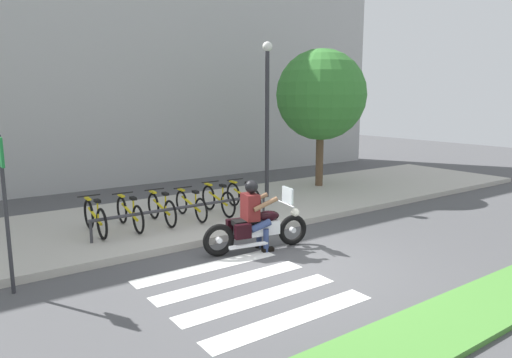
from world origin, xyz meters
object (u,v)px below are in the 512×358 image
(bicycle_1, at_px, (130,213))
(bicycle_2, at_px, (161,209))
(rider, at_px, (254,211))
(street_sign, at_px, (4,187))
(motorcycle, at_px, (258,228))
(bike_rack, at_px, (187,208))
(bicycle_5, at_px, (243,196))
(tree_near_rack, at_px, (321,95))
(street_lamp, at_px, (267,107))
(bicycle_0, at_px, (95,218))
(bicycle_3, at_px, (191,205))
(bicycle_4, at_px, (218,200))

(bicycle_1, bearing_deg, bicycle_2, -0.03)
(rider, bearing_deg, bicycle_1, 123.27)
(bicycle_2, xyz_separation_m, street_sign, (-3.37, -1.95, 1.20))
(motorcycle, height_order, bike_rack, motorcycle)
(bike_rack, bearing_deg, bicycle_5, 16.34)
(bike_rack, height_order, street_sign, street_sign)
(street_sign, xyz_separation_m, tree_near_rack, (9.57, 3.30, 1.40))
(rider, bearing_deg, bike_rack, 104.30)
(bike_rack, relative_size, street_lamp, 0.96)
(bicycle_0, bearing_deg, bicycle_3, 0.04)
(bicycle_0, bearing_deg, bicycle_2, 0.02)
(bicycle_2, height_order, street_sign, street_sign)
(rider, relative_size, bicycle_3, 0.89)
(bicycle_1, relative_size, bicycle_5, 1.03)
(bicycle_5, bearing_deg, bicycle_1, 179.99)
(bicycle_0, distance_m, tree_near_rack, 8.24)
(bicycle_3, bearing_deg, bicycle_1, -179.97)
(bicycle_2, height_order, bicycle_5, bicycle_5)
(bicycle_0, relative_size, bicycle_4, 1.00)
(bicycle_3, height_order, bicycle_5, bicycle_5)
(bicycle_1, bearing_deg, bicycle_0, -179.93)
(bicycle_3, xyz_separation_m, street_lamp, (2.99, 0.95, 2.26))
(bicycle_4, height_order, street_lamp, street_lamp)
(motorcycle, height_order, bicycle_1, motorcycle)
(bicycle_2, distance_m, street_sign, 4.08)
(bicycle_0, bearing_deg, tree_near_rack, 9.93)
(bicycle_2, bearing_deg, bicycle_4, -0.01)
(bicycle_3, distance_m, bike_rack, 0.68)
(bicycle_0, height_order, street_lamp, street_lamp)
(bicycle_5, relative_size, street_sign, 0.65)
(bicycle_4, xyz_separation_m, tree_near_rack, (4.68, 1.35, 2.59))
(bike_rack, bearing_deg, tree_near_rack, 18.10)
(bicycle_2, relative_size, tree_near_rack, 0.35)
(motorcycle, relative_size, street_sign, 0.91)
(bicycle_1, xyz_separation_m, bike_rack, (1.13, -0.55, 0.07))
(rider, distance_m, tree_near_rack, 6.94)
(bicycle_5, relative_size, street_lamp, 0.35)
(bicycle_3, relative_size, street_lamp, 0.35)
(motorcycle, xyz_separation_m, bicycle_1, (-1.70, 2.49, 0.04))
(rider, relative_size, street_lamp, 0.32)
(bike_rack, bearing_deg, bicycle_0, 163.68)
(motorcycle, relative_size, rider, 1.56)
(rider, relative_size, bicycle_4, 0.90)
(bicycle_0, distance_m, bicycle_3, 2.27)
(rider, bearing_deg, tree_near_rack, 35.65)
(rider, bearing_deg, bicycle_5, 60.49)
(motorcycle, bearing_deg, rider, 166.97)
(bicycle_0, bearing_deg, bicycle_4, 0.00)
(motorcycle, xyz_separation_m, bicycle_3, (-0.19, 2.49, 0.02))
(rider, xyz_separation_m, bicycle_2, (-0.87, 2.47, -0.33))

